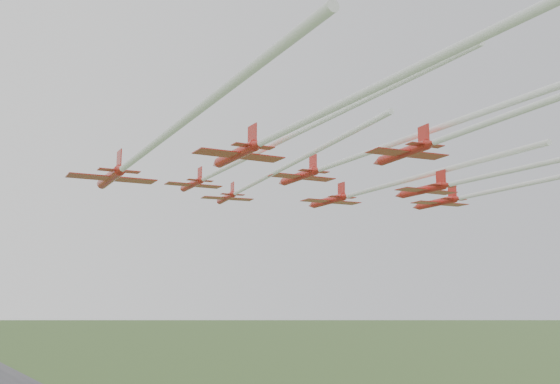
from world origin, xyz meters
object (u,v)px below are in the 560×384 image
jet_row3_mid (372,151)px  jet_trail_solo (485,124)px  jet_row2_right (364,191)px  jet_row4_right (530,166)px  jet_row3_right (505,188)px  jet_row3_left (137,157)px  jet_row4_left (281,133)px  jet_lead (255,183)px  jet_row2_left (238,162)px

jet_row3_mid → jet_trail_solo: 19.20m
jet_row2_right → jet_row4_right: jet_row2_right is taller
jet_row3_right → jet_row3_left: bearing=-179.1°
jet_row4_right → jet_trail_solo: bearing=-153.4°
jet_row3_left → jet_row4_left: bearing=-43.7°
jet_row4_left → jet_row3_right: bearing=11.7°
jet_row3_left → jet_row4_left: (9.25, -10.89, 1.26)m
jet_row4_left → jet_row4_right: size_ratio=0.80×
jet_row2_right → jet_row4_left: 35.38m
jet_lead → jet_row4_left: bearing=-104.4°
jet_lead → jet_row3_right: bearing=-36.7°
jet_row4_left → jet_trail_solo: bearing=-44.3°
jet_row2_right → jet_row3_left: jet_row2_right is taller
jet_row3_right → jet_row4_left: jet_row4_left is taller
jet_row2_left → jet_row4_left: bearing=-100.0°
jet_lead → jet_trail_solo: bearing=-82.5°
jet_lead → jet_row4_left: 32.98m
jet_row2_right → jet_row3_left: size_ratio=0.90×
jet_row3_left → jet_row3_right: (45.95, -6.57, 0.36)m
jet_row3_right → jet_row4_left: 36.96m
jet_row2_left → jet_row4_right: jet_row2_left is taller
jet_row3_mid → jet_row4_right: jet_row3_mid is taller
jet_lead → jet_row3_right: (21.93, -25.13, -2.34)m
jet_row4_left → jet_row2_left: bearing=78.4°
jet_lead → jet_trail_solo: jet_lead is taller
jet_row3_right → jet_row3_mid: bearing=-174.2°
jet_row3_mid → jet_lead: bearing=98.2°
jet_row2_left → jet_row4_right: 31.66m
jet_row4_right → jet_lead: bearing=109.6°
jet_lead → jet_row2_left: jet_lead is taller
jet_row4_left → jet_trail_solo: jet_row4_left is taller
jet_lead → jet_row4_left: (-14.77, -29.45, -1.43)m
jet_row2_right → jet_lead: bearing=156.2°
jet_row3_left → jet_row3_mid: jet_row3_mid is taller
jet_row2_left → jet_row2_right: (23.06, 4.53, -0.71)m
jet_row3_right → jet_trail_solo: jet_trail_solo is taller
jet_lead → jet_trail_solo: 42.74m
jet_lead → jet_row4_right: bearing=-63.5°
jet_row2_left → jet_row3_mid: size_ratio=0.94×
jet_row3_right → jet_lead: bearing=140.1°
jet_row3_right → jet_trail_solo: bearing=-136.5°
jet_lead → jet_row3_right: jet_lead is taller
jet_row2_right → jet_row4_left: bearing=-135.5°
jet_row2_right → jet_row3_right: (8.60, -17.17, -1.22)m
jet_row2_right → jet_row2_left: bearing=-161.8°
jet_row3_mid → jet_trail_solo: size_ratio=1.32×
jet_row2_right → jet_trail_solo: jet_row2_right is taller
jet_row3_left → jet_row4_left: jet_row4_left is taller
jet_row2_right → jet_row3_mid: size_ratio=0.75×
jet_row4_right → jet_row3_left: bearing=156.0°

